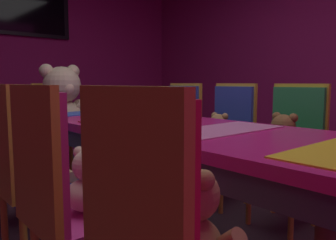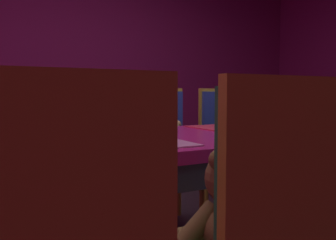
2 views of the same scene
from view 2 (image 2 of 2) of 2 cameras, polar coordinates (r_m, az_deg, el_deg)
wall_left at (r=4.29m, az=-15.33°, el=10.09°), size 0.12×6.40×2.80m
banquet_table at (r=1.85m, az=3.74°, el=-4.87°), size 0.90×2.43×0.75m
chair_left_1 at (r=2.53m, az=-11.79°, el=-3.86°), size 0.42×0.41×0.98m
teddy_left_1 at (r=2.40m, az=-10.80°, el=-4.83°), size 0.22×0.28×0.27m
chair_left_2 at (r=2.71m, az=-0.83°, el=-3.24°), size 0.42×0.41×0.98m
teddy_left_2 at (r=2.59m, az=0.66°, el=-3.88°), size 0.24×0.31×0.29m
chair_left_3 at (r=3.01m, az=8.95°, el=-2.56°), size 0.42×0.41×0.98m
teddy_left_3 at (r=2.90m, az=10.69°, el=-3.03°), size 0.25×0.32×0.30m
chair_right_1 at (r=1.02m, az=15.04°, el=-15.85°), size 0.42×0.41×0.98m
teddy_right_1 at (r=1.13m, az=9.75°, el=-13.71°), size 0.27×0.35×0.33m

